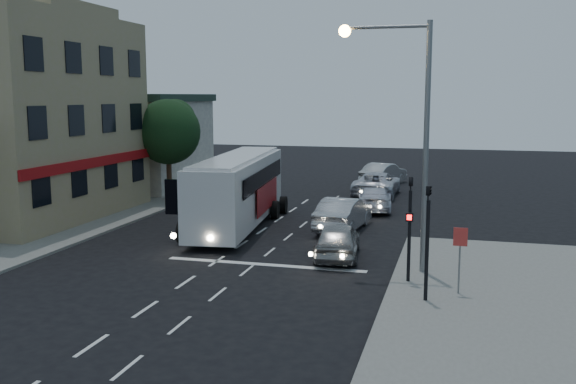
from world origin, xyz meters
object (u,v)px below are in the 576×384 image
(streetlight, at_px, (408,118))
(car_suv, at_px, (337,240))
(car_sedan_c, at_px, (377,184))
(street_tree, at_px, (168,129))
(traffic_signal_side, at_px, (428,229))
(tour_bus, at_px, (238,189))
(traffic_signal_main, at_px, (410,216))
(car_sedan_a, at_px, (343,214))
(regulatory_sign, at_px, (460,249))
(car_sedan_b, at_px, (375,199))
(car_extra, at_px, (383,174))

(streetlight, bearing_deg, car_suv, 150.41)
(car_sedan_c, height_order, street_tree, street_tree)
(traffic_signal_side, bearing_deg, tour_bus, 134.55)
(car_suv, xyz_separation_m, street_tree, (-12.73, 11.22, 3.77))
(tour_bus, bearing_deg, traffic_signal_main, -47.66)
(car_sedan_a, distance_m, traffic_signal_side, 11.47)
(car_sedan_c, bearing_deg, traffic_signal_side, 102.06)
(tour_bus, distance_m, car_suv, 7.80)
(car_sedan_a, bearing_deg, car_suv, 103.20)
(tour_bus, relative_size, streetlight, 1.32)
(tour_bus, bearing_deg, car_sedan_c, 58.86)
(regulatory_sign, bearing_deg, car_sedan_c, 104.37)
(tour_bus, xyz_separation_m, car_suv, (5.96, -4.88, -1.20))
(car_suv, distance_m, car_sedan_c, 16.69)
(regulatory_sign, bearing_deg, traffic_signal_main, 149.16)
(tour_bus, relative_size, traffic_signal_side, 2.89)
(tour_bus, relative_size, car_sedan_a, 2.42)
(tour_bus, distance_m, traffic_signal_main, 12.01)
(traffic_signal_main, bearing_deg, street_tree, 137.97)
(car_suv, distance_m, car_sedan_b, 11.22)
(tour_bus, xyz_separation_m, traffic_signal_main, (9.03, -7.91, 0.49))
(traffic_signal_side, bearing_deg, car_sedan_b, 102.96)
(tour_bus, bearing_deg, regulatory_sign, -46.19)
(car_sedan_a, relative_size, streetlight, 0.55)
(regulatory_sign, bearing_deg, street_tree, 138.92)
(car_suv, distance_m, regulatory_sign, 6.31)
(car_extra, relative_size, street_tree, 0.80)
(car_sedan_c, distance_m, street_tree, 13.87)
(car_sedan_c, height_order, traffic_signal_side, traffic_signal_side)
(car_sedan_c, relative_size, car_extra, 1.16)
(streetlight, bearing_deg, traffic_signal_main, -79.80)
(car_sedan_a, distance_m, car_sedan_c, 11.25)
(streetlight, bearing_deg, car_sedan_a, 116.81)
(tour_bus, bearing_deg, car_sedan_b, 40.13)
(car_extra, distance_m, street_tree, 16.58)
(car_sedan_b, xyz_separation_m, regulatory_sign, (4.73, -15.26, 0.92))
(car_sedan_a, relative_size, car_sedan_b, 1.06)
(car_sedan_a, bearing_deg, traffic_signal_main, 119.76)
(car_sedan_c, xyz_separation_m, streetlight, (3.35, -18.28, 4.94))
(car_suv, relative_size, car_sedan_a, 0.88)
(car_suv, distance_m, car_extra, 22.07)
(car_sedan_c, height_order, regulatory_sign, regulatory_sign)
(streetlight, bearing_deg, street_tree, 140.49)
(traffic_signal_main, xyz_separation_m, traffic_signal_side, (0.70, -1.98, 0.00))
(street_tree, bearing_deg, car_sedan_b, -0.01)
(car_sedan_a, distance_m, streetlight, 9.29)
(car_suv, bearing_deg, car_sedan_b, -96.86)
(car_sedan_c, xyz_separation_m, regulatory_sign, (5.31, -20.72, 0.80))
(car_suv, height_order, traffic_signal_main, traffic_signal_main)
(tour_bus, height_order, traffic_signal_side, traffic_signal_side)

